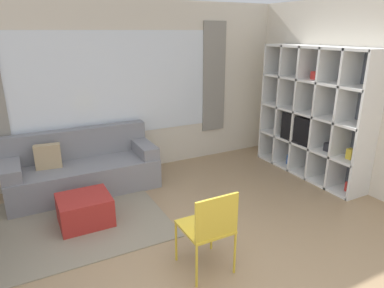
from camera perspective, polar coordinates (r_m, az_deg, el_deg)
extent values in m
cube|color=beige|center=(5.53, -12.58, 8.66)|extent=(6.97, 0.07, 2.70)
cube|color=white|center=(5.48, -12.54, 9.63)|extent=(3.17, 0.01, 1.60)
cube|color=gray|center=(6.16, 3.68, 10.96)|extent=(0.44, 0.03, 1.90)
cube|color=beige|center=(5.68, 22.98, 7.89)|extent=(0.07, 4.59, 2.70)
cube|color=gray|center=(4.55, -23.57, -12.82)|extent=(2.84, 1.84, 0.01)
cube|color=#515660|center=(5.83, 20.85, 5.01)|extent=(0.02, 1.94, 2.03)
cube|color=white|center=(5.09, 27.31, 2.31)|extent=(0.44, 0.04, 2.03)
cube|color=white|center=(5.31, 23.95, 3.39)|extent=(0.44, 0.04, 2.03)
cube|color=white|center=(5.55, 20.87, 4.38)|extent=(0.44, 0.04, 2.03)
cube|color=white|center=(5.80, 18.04, 5.26)|extent=(0.44, 0.04, 2.03)
cube|color=white|center=(6.07, 15.45, 6.06)|extent=(0.44, 0.04, 2.03)
cube|color=white|center=(6.36, 13.08, 6.78)|extent=(0.44, 0.04, 2.03)
cube|color=white|center=(5.97, 18.41, -4.50)|extent=(0.44, 1.94, 0.04)
cube|color=white|center=(5.81, 18.89, -0.04)|extent=(0.44, 1.94, 0.04)
cube|color=white|center=(5.67, 19.42, 4.83)|extent=(0.44, 1.94, 0.04)
cube|color=white|center=(5.58, 19.98, 9.89)|extent=(0.44, 1.94, 0.04)
cube|color=white|center=(5.54, 20.55, 14.88)|extent=(0.44, 1.94, 0.04)
cube|color=black|center=(5.71, 16.83, 2.34)|extent=(0.04, 0.62, 0.43)
cube|color=black|center=(5.78, 16.79, 0.45)|extent=(0.10, 0.24, 0.03)
cube|color=red|center=(5.57, 19.81, 10.70)|extent=(0.10, 0.10, 0.12)
cylinder|color=red|center=(5.45, 24.34, -6.46)|extent=(0.05, 0.05, 0.14)
cylinder|color=#2856A8|center=(6.18, 15.76, -2.47)|extent=(0.06, 0.06, 0.16)
cube|color=#232328|center=(5.51, 21.84, -0.47)|extent=(0.11, 0.11, 0.12)
cube|color=gold|center=(5.29, 24.89, -1.52)|extent=(0.09, 0.09, 0.15)
cube|color=gray|center=(5.23, -17.45, -5.30)|extent=(2.07, 0.82, 0.43)
cube|color=gray|center=(5.38, -18.54, 0.19)|extent=(2.07, 0.18, 0.43)
cube|color=gray|center=(5.07, -27.95, -3.72)|extent=(0.24, 0.76, 0.17)
cube|color=gray|center=(5.33, -8.11, -0.64)|extent=(0.24, 0.76, 0.17)
cube|color=tan|center=(5.09, -22.88, -1.92)|extent=(0.35, 0.16, 0.34)
cube|color=#A82823|center=(4.41, -17.42, -10.46)|extent=(0.61, 0.54, 0.36)
cylinder|color=gold|center=(3.76, 3.26, -14.26)|extent=(0.02, 0.02, 0.44)
cylinder|color=gold|center=(3.60, -2.67, -15.93)|extent=(0.02, 0.02, 0.44)
cylinder|color=gold|center=(3.46, 7.14, -17.63)|extent=(0.02, 0.02, 0.44)
cylinder|color=gold|center=(3.28, 0.77, -19.76)|extent=(0.02, 0.02, 0.44)
cube|color=gold|center=(3.39, 2.17, -13.62)|extent=(0.44, 0.46, 0.02)
cube|color=gold|center=(3.12, 4.17, -12.11)|extent=(0.44, 0.02, 0.40)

